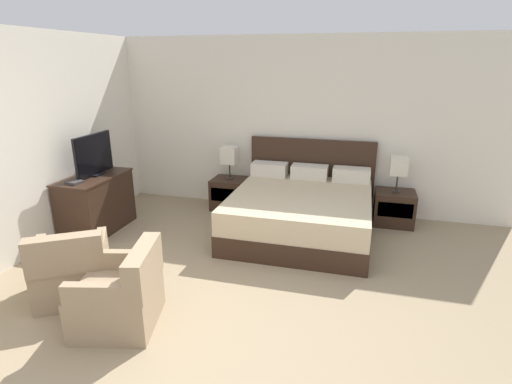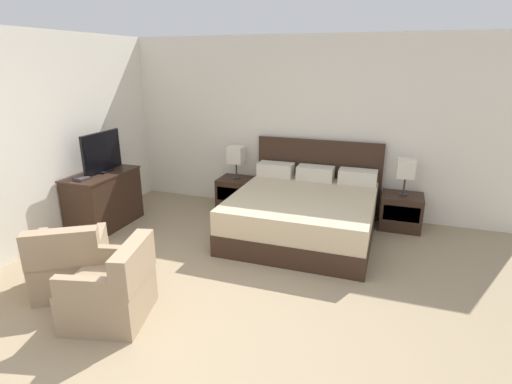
{
  "view_description": "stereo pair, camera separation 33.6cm",
  "coord_description": "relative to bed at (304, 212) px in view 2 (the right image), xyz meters",
  "views": [
    {
      "loc": [
        1.12,
        -2.55,
        2.28
      ],
      "look_at": [
        -0.1,
        1.94,
        0.75
      ],
      "focal_mm": 28.0,
      "sensor_mm": 36.0,
      "label": 1
    },
    {
      "loc": [
        1.44,
        -2.45,
        2.28
      ],
      "look_at": [
        -0.1,
        1.94,
        0.75
      ],
      "focal_mm": 28.0,
      "sensor_mm": 36.0,
      "label": 2
    }
  ],
  "objects": [
    {
      "name": "bed",
      "position": [
        0.0,
        0.0,
        0.0
      ],
      "size": [
        1.91,
        1.97,
        1.15
      ],
      "color": "#332116",
      "rests_on": "ground"
    },
    {
      "name": "wall_left",
      "position": [
        -3.11,
        -1.09,
        1.01
      ],
      "size": [
        0.06,
        5.33,
        2.66
      ],
      "primitive_type": "cube",
      "color": "silver",
      "rests_on": "ground"
    },
    {
      "name": "armchair_by_window",
      "position": [
        -1.96,
        -2.17,
        -0.04
      ],
      "size": [
        0.95,
        0.95,
        0.76
      ],
      "color": "#9E8466",
      "rests_on": "ground"
    },
    {
      "name": "wall_back",
      "position": [
        -0.38,
        1.0,
        1.01
      ],
      "size": [
        6.61,
        0.06,
        2.66
      ],
      "primitive_type": "cube",
      "color": "silver",
      "rests_on": "ground"
    },
    {
      "name": "table_lamp_right",
      "position": [
        1.26,
        0.67,
        0.55
      ],
      "size": [
        0.24,
        0.24,
        0.52
      ],
      "color": "#332D28",
      "rests_on": "nightstand_right"
    },
    {
      "name": "table_lamp_left",
      "position": [
        -1.26,
        0.67,
        0.55
      ],
      "size": [
        0.24,
        0.24,
        0.52
      ],
      "color": "#332D28",
      "rests_on": "nightstand_left"
    },
    {
      "name": "nightstand_right",
      "position": [
        1.26,
        0.67,
        -0.08
      ],
      "size": [
        0.56,
        0.48,
        0.49
      ],
      "color": "#332116",
      "rests_on": "ground"
    },
    {
      "name": "nightstand_left",
      "position": [
        -1.26,
        0.67,
        -0.08
      ],
      "size": [
        0.56,
        0.48,
        0.49
      ],
      "color": "#332116",
      "rests_on": "ground"
    },
    {
      "name": "armchair_companion",
      "position": [
        -1.23,
        -2.44,
        -0.04
      ],
      "size": [
        0.83,
        0.83,
        0.76
      ],
      "color": "#9E8466",
      "rests_on": "ground"
    },
    {
      "name": "ground_plane",
      "position": [
        -0.38,
        -2.56,
        -0.32
      ],
      "size": [
        10.59,
        10.59,
        0.0
      ],
      "primitive_type": "plane",
      "color": "#998466"
    },
    {
      "name": "book_red_cover",
      "position": [
        -2.78,
        -1.01,
        0.48
      ],
      "size": [
        0.21,
        0.19,
        0.03
      ],
      "primitive_type": "cube",
      "rotation": [
        0.0,
        0.0,
        -0.17
      ],
      "color": "#383333",
      "rests_on": "dresser"
    },
    {
      "name": "tv",
      "position": [
        -2.77,
        -0.57,
        0.74
      ],
      "size": [
        0.18,
        0.75,
        0.56
      ],
      "color": "black",
      "rests_on": "dresser"
    },
    {
      "name": "dresser",
      "position": [
        -2.77,
        -0.65,
        0.08
      ],
      "size": [
        0.57,
        1.06,
        0.79
      ],
      "color": "#332116",
      "rests_on": "ground"
    }
  ]
}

